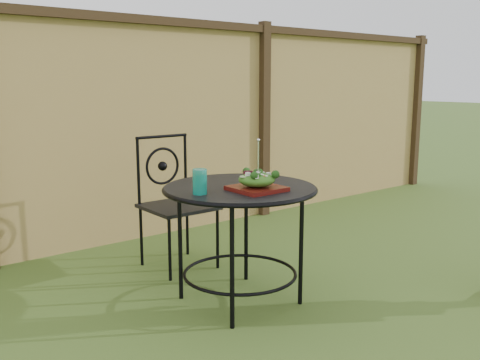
# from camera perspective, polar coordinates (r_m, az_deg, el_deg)

# --- Properties ---
(ground) EXTENTS (60.00, 60.00, 0.00)m
(ground) POSITION_cam_1_polar(r_m,az_deg,el_deg) (3.17, 10.52, -14.72)
(ground) COLOR #324E19
(ground) RESTS_ON ground
(fence) EXTENTS (8.00, 0.12, 1.90)m
(fence) POSITION_cam_1_polar(r_m,az_deg,el_deg) (4.62, -10.11, 5.49)
(fence) COLOR tan
(fence) RESTS_ON ground
(patio_table) EXTENTS (0.92, 0.92, 0.72)m
(patio_table) POSITION_cam_1_polar(r_m,az_deg,el_deg) (3.21, -0.02, -3.10)
(patio_table) COLOR black
(patio_table) RESTS_ON ground
(patio_chair) EXTENTS (0.46, 0.46, 0.95)m
(patio_chair) POSITION_cam_1_polar(r_m,az_deg,el_deg) (3.91, -7.04, -1.93)
(patio_chair) COLOR black
(patio_chair) RESTS_ON ground
(salad_plate) EXTENTS (0.27, 0.27, 0.02)m
(salad_plate) POSITION_cam_1_polar(r_m,az_deg,el_deg) (3.05, 1.79, -0.91)
(salad_plate) COLOR #421109
(salad_plate) RESTS_ON patio_table
(salad) EXTENTS (0.21, 0.21, 0.08)m
(salad) POSITION_cam_1_polar(r_m,az_deg,el_deg) (3.04, 1.80, 0.05)
(salad) COLOR #235614
(salad) RESTS_ON salad_plate
(fork) EXTENTS (0.01, 0.01, 0.18)m
(fork) POSITION_cam_1_polar(r_m,az_deg,el_deg) (3.03, 1.96, 2.49)
(fork) COLOR silver
(fork) RESTS_ON salad
(drinking_glass) EXTENTS (0.08, 0.08, 0.14)m
(drinking_glass) POSITION_cam_1_polar(r_m,az_deg,el_deg) (2.95, -4.32, -0.18)
(drinking_glass) COLOR #0C907D
(drinking_glass) RESTS_ON patio_table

